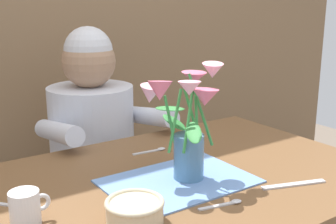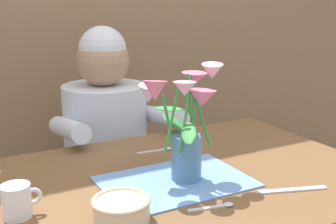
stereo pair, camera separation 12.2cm
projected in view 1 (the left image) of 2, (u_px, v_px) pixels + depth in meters
dining_table at (176, 208)px, 1.25m from camera, size 1.20×0.80×0.74m
seated_person at (94, 167)px, 1.77m from camera, size 0.45×0.47×1.14m
striped_placemat at (179, 181)px, 1.19m from camera, size 0.40×0.28×0.00m
flower_vase at (186, 120)px, 1.16m from camera, size 0.26×0.21×0.33m
ceramic_bowl at (135, 211)px, 0.96m from camera, size 0.14×0.14×0.06m
dinner_knife at (294, 184)px, 1.17m from camera, size 0.19×0.08×0.00m
tea_cup at (26, 208)px, 0.95m from camera, size 0.09×0.07×0.08m
spoon_0 at (154, 150)px, 1.43m from camera, size 0.12×0.03×0.01m
spoon_3 at (227, 204)px, 1.06m from camera, size 0.12×0.04×0.01m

